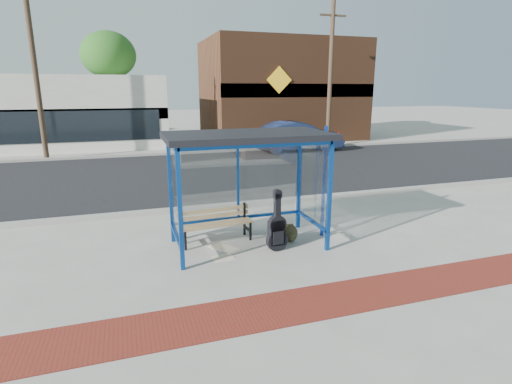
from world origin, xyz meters
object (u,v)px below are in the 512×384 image
object	(u,v)px
bench	(215,222)
backpack	(291,233)
guitar_bag	(277,230)
parked_car	(297,136)
fire_hydrant	(338,138)
suitcase	(276,234)

from	to	relation	value
bench	backpack	world-z (taller)	bench
guitar_bag	parked_car	distance (m)	14.00
parked_car	fire_hydrant	bearing A→B (deg)	-65.39
bench	suitcase	world-z (taller)	bench
guitar_bag	fire_hydrant	bearing A→B (deg)	51.53
backpack	fire_hydrant	size ratio (longest dim) A/B	0.48
suitcase	fire_hydrant	xyz separation A→B (m)	(9.26, 13.88, 0.16)
suitcase	backpack	bearing A→B (deg)	36.32
suitcase	fire_hydrant	world-z (taller)	fire_hydrant
backpack	parked_car	distance (m)	13.46
parked_car	fire_hydrant	distance (m)	3.62
bench	fire_hydrant	world-z (taller)	fire_hydrant
parked_car	fire_hydrant	size ratio (longest dim) A/B	6.00
guitar_bag	fire_hydrant	distance (m)	16.87
guitar_bag	parked_car	size ratio (longest dim) A/B	0.25
suitcase	backpack	size ratio (longest dim) A/B	1.57
guitar_bag	fire_hydrant	size ratio (longest dim) A/B	1.52
fire_hydrant	bench	bearing A→B (deg)	-128.35
parked_car	suitcase	bearing A→B (deg)	155.56
bench	parked_car	size ratio (longest dim) A/B	0.34
bench	fire_hydrant	distance (m)	16.78
guitar_bag	backpack	distance (m)	0.66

